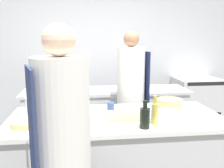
{
  "coord_description": "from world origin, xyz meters",
  "views": [
    {
      "loc": [
        -0.32,
        -2.25,
        1.65
      ],
      "look_at": [
        0.0,
        0.35,
        1.16
      ],
      "focal_mm": 40.0,
      "sensor_mm": 36.0,
      "label": 1
    }
  ],
  "objects_px": {
    "oven_range": "(196,105)",
    "bowl_ceramic_blue": "(169,103)",
    "chef_at_prep_near": "(63,161)",
    "bottle_vinegar": "(145,117)",
    "bowl_mixing_large": "(65,109)",
    "stockpot": "(131,80)",
    "cup": "(111,106)",
    "bowl_wooden_salad": "(27,123)",
    "bottle_olive_oil": "(78,111)",
    "bottle_wine": "(41,104)",
    "bottle_cooking_oil": "(29,106)",
    "bowl_prep_small": "(168,114)",
    "chef_at_stove": "(131,100)",
    "bottle_sauce": "(155,113)"
  },
  "relations": [
    {
      "from": "oven_range",
      "to": "bowl_ceramic_blue",
      "type": "xyz_separation_m",
      "value": [
        -1.05,
        -1.51,
        0.48
      ]
    },
    {
      "from": "chef_at_prep_near",
      "to": "bottle_vinegar",
      "type": "xyz_separation_m",
      "value": [
        0.64,
        0.41,
        0.13
      ]
    },
    {
      "from": "bowl_mixing_large",
      "to": "stockpot",
      "type": "height_order",
      "value": "stockpot"
    },
    {
      "from": "cup",
      "to": "stockpot",
      "type": "xyz_separation_m",
      "value": [
        0.42,
        1.06,
        0.09
      ]
    },
    {
      "from": "bowl_wooden_salad",
      "to": "bottle_olive_oil",
      "type": "bearing_deg",
      "value": 10.55
    },
    {
      "from": "bottle_olive_oil",
      "to": "bottle_wine",
      "type": "relative_size",
      "value": 0.88
    },
    {
      "from": "bowl_mixing_large",
      "to": "bowl_wooden_salad",
      "type": "height_order",
      "value": "bowl_mixing_large"
    },
    {
      "from": "bottle_wine",
      "to": "bottle_cooking_oil",
      "type": "relative_size",
      "value": 1.13
    },
    {
      "from": "bowl_ceramic_blue",
      "to": "bowl_wooden_salad",
      "type": "height_order",
      "value": "bowl_ceramic_blue"
    },
    {
      "from": "bowl_prep_small",
      "to": "stockpot",
      "type": "relative_size",
      "value": 0.78
    },
    {
      "from": "bottle_cooking_oil",
      "to": "bowl_prep_small",
      "type": "relative_size",
      "value": 1.18
    },
    {
      "from": "chef_at_stove",
      "to": "bowl_prep_small",
      "type": "height_order",
      "value": "chef_at_stove"
    },
    {
      "from": "bottle_vinegar",
      "to": "bottle_cooking_oil",
      "type": "bearing_deg",
      "value": 154.47
    },
    {
      "from": "bottle_sauce",
      "to": "bottle_olive_oil",
      "type": "bearing_deg",
      "value": 166.1
    },
    {
      "from": "bottle_sauce",
      "to": "bowl_wooden_salad",
      "type": "bearing_deg",
      "value": 175.72
    },
    {
      "from": "oven_range",
      "to": "bowl_wooden_salad",
      "type": "distance_m",
      "value": 3.17
    },
    {
      "from": "bottle_cooking_oil",
      "to": "cup",
      "type": "distance_m",
      "value": 0.81
    },
    {
      "from": "bottle_wine",
      "to": "cup",
      "type": "height_order",
      "value": "bottle_wine"
    },
    {
      "from": "bowl_prep_small",
      "to": "bottle_olive_oil",
      "type": "bearing_deg",
      "value": -178.14
    },
    {
      "from": "bowl_wooden_salad",
      "to": "cup",
      "type": "xyz_separation_m",
      "value": [
        0.77,
        0.41,
        0.01
      ]
    },
    {
      "from": "bottle_wine",
      "to": "bowl_ceramic_blue",
      "type": "bearing_deg",
      "value": 5.07
    },
    {
      "from": "bottle_sauce",
      "to": "bowl_wooden_salad",
      "type": "xyz_separation_m",
      "value": [
        -1.09,
        0.08,
        -0.08
      ]
    },
    {
      "from": "stockpot",
      "to": "chef_at_stove",
      "type": "bearing_deg",
      "value": -101.26
    },
    {
      "from": "oven_range",
      "to": "bowl_wooden_salad",
      "type": "relative_size",
      "value": 3.54
    },
    {
      "from": "bowl_prep_small",
      "to": "cup",
      "type": "distance_m",
      "value": 0.59
    },
    {
      "from": "chef_at_stove",
      "to": "stockpot",
      "type": "xyz_separation_m",
      "value": [
        0.1,
        0.52,
        0.17
      ]
    },
    {
      "from": "oven_range",
      "to": "bowl_mixing_large",
      "type": "xyz_separation_m",
      "value": [
        -2.16,
        -1.6,
        0.48
      ]
    },
    {
      "from": "bowl_wooden_salad",
      "to": "stockpot",
      "type": "height_order",
      "value": "stockpot"
    },
    {
      "from": "oven_range",
      "to": "bottle_wine",
      "type": "distance_m",
      "value": 2.93
    },
    {
      "from": "oven_range",
      "to": "bottle_sauce",
      "type": "xyz_separation_m",
      "value": [
        -1.37,
        -2.03,
        0.53
      ]
    },
    {
      "from": "cup",
      "to": "bowl_wooden_salad",
      "type": "bearing_deg",
      "value": -152.06
    },
    {
      "from": "bottle_vinegar",
      "to": "bowl_wooden_salad",
      "type": "bearing_deg",
      "value": 170.52
    },
    {
      "from": "bottle_vinegar",
      "to": "cup",
      "type": "distance_m",
      "value": 0.61
    },
    {
      "from": "bowl_wooden_salad",
      "to": "bowl_ceramic_blue",
      "type": "bearing_deg",
      "value": 17.07
    },
    {
      "from": "bottle_sauce",
      "to": "bowl_ceramic_blue",
      "type": "relative_size",
      "value": 0.94
    },
    {
      "from": "chef_at_stove",
      "to": "cup",
      "type": "xyz_separation_m",
      "value": [
        -0.32,
        -0.54,
        0.08
      ]
    },
    {
      "from": "chef_at_prep_near",
      "to": "bowl_mixing_large",
      "type": "distance_m",
      "value": 0.93
    },
    {
      "from": "bowl_ceramic_blue",
      "to": "chef_at_stove",
      "type": "bearing_deg",
      "value": 122.2
    },
    {
      "from": "bowl_ceramic_blue",
      "to": "bowl_wooden_salad",
      "type": "relative_size",
      "value": 1.0
    },
    {
      "from": "cup",
      "to": "bottle_wine",
      "type": "bearing_deg",
      "value": -172.41
    },
    {
      "from": "chef_at_stove",
      "to": "bottle_vinegar",
      "type": "relative_size",
      "value": 7.36
    },
    {
      "from": "chef_at_prep_near",
      "to": "bottle_cooking_oil",
      "type": "height_order",
      "value": "chef_at_prep_near"
    },
    {
      "from": "bottle_cooking_oil",
      "to": "oven_range",
      "type": "bearing_deg",
      "value": 33.04
    },
    {
      "from": "chef_at_stove",
      "to": "bowl_ceramic_blue",
      "type": "relative_size",
      "value": 6.39
    },
    {
      "from": "bowl_prep_small",
      "to": "bowl_wooden_salad",
      "type": "distance_m",
      "value": 1.28
    },
    {
      "from": "oven_range",
      "to": "cup",
      "type": "bearing_deg",
      "value": -137.72
    },
    {
      "from": "chef_at_stove",
      "to": "cup",
      "type": "distance_m",
      "value": 0.63
    },
    {
      "from": "chef_at_stove",
      "to": "bottle_vinegar",
      "type": "xyz_separation_m",
      "value": [
        -0.1,
        -1.11,
        0.13
      ]
    },
    {
      "from": "stockpot",
      "to": "bottle_cooking_oil",
      "type": "bearing_deg",
      "value": -136.98
    },
    {
      "from": "bowl_mixing_large",
      "to": "stockpot",
      "type": "relative_size",
      "value": 1.0
    }
  ]
}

